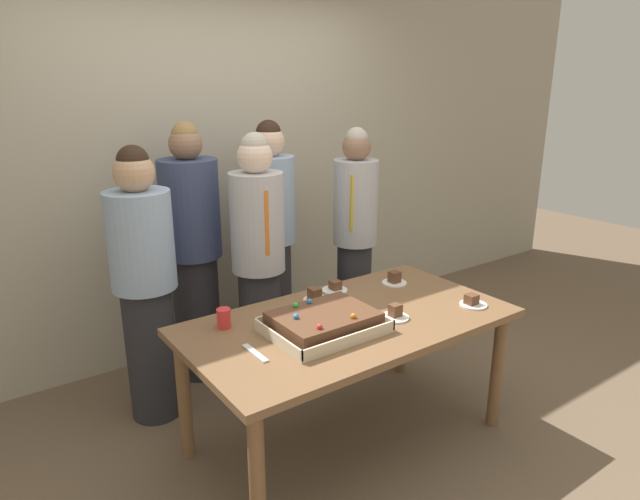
{
  "coord_description": "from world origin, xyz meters",
  "views": [
    {
      "loc": [
        -1.66,
        -2.06,
        1.93
      ],
      "look_at": [
        -0.08,
        0.15,
        1.08
      ],
      "focal_mm": 31.04,
      "sensor_mm": 36.0,
      "label": 1
    }
  ],
  "objects_px": {
    "party_table": "(349,333)",
    "cake_server_utensil": "(255,353)",
    "person_striped_tie_right": "(259,262)",
    "plated_slice_center_front": "(395,314)",
    "plated_slice_far_left": "(472,302)",
    "person_green_shirt_behind": "(355,238)",
    "person_left_edge_reaching": "(145,284)",
    "plated_slice_far_right": "(394,280)",
    "plated_slice_near_left": "(315,297)",
    "person_serving_front": "(193,252)",
    "sheet_cake": "(324,322)",
    "person_far_right_suit": "(271,238)",
    "plated_slice_near_right": "(335,288)",
    "drink_cup_nearest": "(224,318)"
  },
  "relations": [
    {
      "from": "party_table",
      "to": "cake_server_utensil",
      "type": "distance_m",
      "value": 0.6
    },
    {
      "from": "person_striped_tie_right",
      "to": "plated_slice_center_front",
      "type": "bearing_deg",
      "value": 25.0
    },
    {
      "from": "plated_slice_far_left",
      "to": "person_green_shirt_behind",
      "type": "distance_m",
      "value": 1.11
    },
    {
      "from": "plated_slice_center_front",
      "to": "cake_server_utensil",
      "type": "height_order",
      "value": "plated_slice_center_front"
    },
    {
      "from": "person_striped_tie_right",
      "to": "person_left_edge_reaching",
      "type": "distance_m",
      "value": 0.68
    },
    {
      "from": "plated_slice_far_right",
      "to": "cake_server_utensil",
      "type": "bearing_deg",
      "value": -165.31
    },
    {
      "from": "plated_slice_near_left",
      "to": "plated_slice_far_left",
      "type": "relative_size",
      "value": 1.0
    },
    {
      "from": "person_serving_front",
      "to": "person_green_shirt_behind",
      "type": "relative_size",
      "value": 1.04
    },
    {
      "from": "plated_slice_far_left",
      "to": "sheet_cake",
      "type": "bearing_deg",
      "value": 165.69
    },
    {
      "from": "plated_slice_center_front",
      "to": "person_far_right_suit",
      "type": "relative_size",
      "value": 0.09
    },
    {
      "from": "person_far_right_suit",
      "to": "plated_slice_near_right",
      "type": "bearing_deg",
      "value": 16.73
    },
    {
      "from": "cake_server_utensil",
      "to": "person_left_edge_reaching",
      "type": "distance_m",
      "value": 0.95
    },
    {
      "from": "person_serving_front",
      "to": "plated_slice_far_left",
      "type": "bearing_deg",
      "value": 27.86
    },
    {
      "from": "plated_slice_center_front",
      "to": "party_table",
      "type": "bearing_deg",
      "value": 145.84
    },
    {
      "from": "drink_cup_nearest",
      "to": "cake_server_utensil",
      "type": "distance_m",
      "value": 0.34
    },
    {
      "from": "plated_slice_near_right",
      "to": "cake_server_utensil",
      "type": "xyz_separation_m",
      "value": [
        -0.76,
        -0.41,
        -0.01
      ]
    },
    {
      "from": "cake_server_utensil",
      "to": "person_striped_tie_right",
      "type": "xyz_separation_m",
      "value": [
        0.49,
        0.82,
        0.12
      ]
    },
    {
      "from": "sheet_cake",
      "to": "plated_slice_far_left",
      "type": "distance_m",
      "value": 0.88
    },
    {
      "from": "plated_slice_far_left",
      "to": "drink_cup_nearest",
      "type": "height_order",
      "value": "drink_cup_nearest"
    },
    {
      "from": "plated_slice_near_right",
      "to": "cake_server_utensil",
      "type": "height_order",
      "value": "plated_slice_near_right"
    },
    {
      "from": "person_far_right_suit",
      "to": "person_left_edge_reaching",
      "type": "distance_m",
      "value": 1.01
    },
    {
      "from": "plated_slice_far_right",
      "to": "sheet_cake",
      "type": "bearing_deg",
      "value": -158.99
    },
    {
      "from": "plated_slice_near_left",
      "to": "person_far_right_suit",
      "type": "bearing_deg",
      "value": 75.63
    },
    {
      "from": "plated_slice_center_front",
      "to": "plated_slice_near_right",
      "type": "bearing_deg",
      "value": 92.56
    },
    {
      "from": "person_striped_tie_right",
      "to": "person_far_right_suit",
      "type": "xyz_separation_m",
      "value": [
        0.31,
        0.36,
        0.02
      ]
    },
    {
      "from": "plated_slice_far_right",
      "to": "plated_slice_near_right",
      "type": "bearing_deg",
      "value": 162.72
    },
    {
      "from": "plated_slice_near_left",
      "to": "person_green_shirt_behind",
      "type": "xyz_separation_m",
      "value": [
        0.73,
        0.55,
        0.09
      ]
    },
    {
      "from": "person_green_shirt_behind",
      "to": "person_striped_tie_right",
      "type": "distance_m",
      "value": 0.83
    },
    {
      "from": "plated_slice_near_left",
      "to": "person_serving_front",
      "type": "distance_m",
      "value": 0.94
    },
    {
      "from": "person_far_right_suit",
      "to": "plated_slice_near_left",
      "type": "bearing_deg",
      "value": 4.5
    },
    {
      "from": "plated_slice_near_left",
      "to": "person_far_right_suit",
      "type": "relative_size",
      "value": 0.09
    },
    {
      "from": "plated_slice_center_front",
      "to": "cake_server_utensil",
      "type": "bearing_deg",
      "value": 174.27
    },
    {
      "from": "plated_slice_center_front",
      "to": "person_green_shirt_behind",
      "type": "distance_m",
      "value": 1.11
    },
    {
      "from": "person_serving_front",
      "to": "person_striped_tie_right",
      "type": "xyz_separation_m",
      "value": [
        0.25,
        -0.4,
        -0.01
      ]
    },
    {
      "from": "plated_slice_near_left",
      "to": "person_left_edge_reaching",
      "type": "distance_m",
      "value": 0.96
    },
    {
      "from": "drink_cup_nearest",
      "to": "person_striped_tie_right",
      "type": "distance_m",
      "value": 0.68
    },
    {
      "from": "person_far_right_suit",
      "to": "party_table",
      "type": "bearing_deg",
      "value": 8.48
    },
    {
      "from": "sheet_cake",
      "to": "plated_slice_near_right",
      "type": "height_order",
      "value": "sheet_cake"
    },
    {
      "from": "drink_cup_nearest",
      "to": "party_table",
      "type": "bearing_deg",
      "value": -25.96
    },
    {
      "from": "plated_slice_near_left",
      "to": "person_striped_tie_right",
      "type": "xyz_separation_m",
      "value": [
        -0.09,
        0.47,
        0.1
      ]
    },
    {
      "from": "party_table",
      "to": "plated_slice_far_left",
      "type": "relative_size",
      "value": 11.41
    },
    {
      "from": "plated_slice_far_left",
      "to": "person_green_shirt_behind",
      "type": "height_order",
      "value": "person_green_shirt_behind"
    },
    {
      "from": "cake_server_utensil",
      "to": "person_far_right_suit",
      "type": "relative_size",
      "value": 0.12
    },
    {
      "from": "party_table",
      "to": "plated_slice_near_left",
      "type": "bearing_deg",
      "value": 91.26
    },
    {
      "from": "sheet_cake",
      "to": "person_striped_tie_right",
      "type": "bearing_deg",
      "value": 83.45
    },
    {
      "from": "plated_slice_center_front",
      "to": "person_serving_front",
      "type": "distance_m",
      "value": 1.42
    },
    {
      "from": "party_table",
      "to": "plated_slice_far_right",
      "type": "xyz_separation_m",
      "value": [
        0.54,
        0.24,
        0.11
      ]
    },
    {
      "from": "plated_slice_far_left",
      "to": "cake_server_utensil",
      "type": "relative_size",
      "value": 0.75
    },
    {
      "from": "plated_slice_far_left",
      "to": "plated_slice_far_right",
      "type": "height_order",
      "value": "plated_slice_far_right"
    },
    {
      "from": "plated_slice_near_left",
      "to": "plated_slice_center_front",
      "type": "xyz_separation_m",
      "value": [
        0.21,
        -0.43,
        -0.0
      ]
    }
  ]
}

